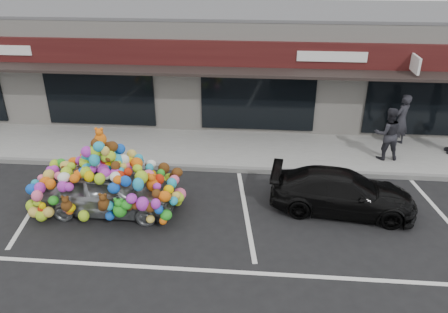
# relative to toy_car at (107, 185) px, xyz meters

# --- Properties ---
(ground) EXTENTS (90.00, 90.00, 0.00)m
(ground) POSITION_rel_toy_car_xyz_m (0.98, 0.02, -0.80)
(ground) COLOR black
(ground) RESTS_ON ground
(shop_building) EXTENTS (24.00, 7.20, 4.31)m
(shop_building) POSITION_rel_toy_car_xyz_m (0.98, 8.46, 1.37)
(shop_building) COLOR beige
(shop_building) RESTS_ON ground
(sidewalk) EXTENTS (26.00, 3.00, 0.15)m
(sidewalk) POSITION_rel_toy_car_xyz_m (0.98, 4.02, -0.72)
(sidewalk) COLOR gray
(sidewalk) RESTS_ON ground
(kerb) EXTENTS (26.00, 0.18, 0.16)m
(kerb) POSITION_rel_toy_car_xyz_m (0.98, 2.52, -0.72)
(kerb) COLOR slate
(kerb) RESTS_ON ground
(parking_stripe_left) EXTENTS (0.73, 4.37, 0.01)m
(parking_stripe_left) POSITION_rel_toy_car_xyz_m (-2.22, 0.22, -0.79)
(parking_stripe_left) COLOR silver
(parking_stripe_left) RESTS_ON ground
(parking_stripe_mid) EXTENTS (0.73, 4.37, 0.01)m
(parking_stripe_mid) POSITION_rel_toy_car_xyz_m (3.78, 0.22, -0.79)
(parking_stripe_mid) COLOR silver
(parking_stripe_mid) RESTS_ON ground
(parking_stripe_right) EXTENTS (0.73, 4.37, 0.01)m
(parking_stripe_right) POSITION_rel_toy_car_xyz_m (9.18, 0.22, -0.79)
(parking_stripe_right) COLOR silver
(parking_stripe_right) RESTS_ON ground
(lane_line) EXTENTS (14.00, 0.12, 0.01)m
(lane_line) POSITION_rel_toy_car_xyz_m (2.98, -2.28, -0.79)
(lane_line) COLOR silver
(lane_line) RESTS_ON ground
(toy_car) EXTENTS (2.76, 4.06, 2.35)m
(toy_car) POSITION_rel_toy_car_xyz_m (0.00, 0.00, 0.00)
(toy_car) COLOR #93989C
(toy_car) RESTS_ON ground
(black_sedan) EXTENTS (2.04, 4.08, 1.14)m
(black_sedan) POSITION_rel_toy_car_xyz_m (6.40, 0.54, -0.23)
(black_sedan) COLOR black
(black_sedan) RESTS_ON ground
(pedestrian_a) EXTENTS (0.81, 0.79, 1.87)m
(pedestrian_a) POSITION_rel_toy_car_xyz_m (9.05, 4.84, 0.29)
(pedestrian_a) COLOR black
(pedestrian_a) RESTS_ON sidewalk
(pedestrian_b) EXTENTS (0.92, 0.75, 1.79)m
(pedestrian_b) POSITION_rel_toy_car_xyz_m (8.28, 3.64, 0.25)
(pedestrian_b) COLOR black
(pedestrian_b) RESTS_ON sidewalk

